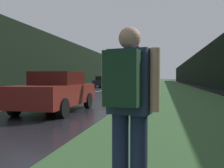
% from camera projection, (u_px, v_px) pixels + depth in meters
% --- Properties ---
extents(grass_verge, '(6.00, 240.00, 0.02)m').
position_uv_depth(grass_verge, '(170.00, 86.00, 39.29)').
color(grass_verge, '#33562D').
rests_on(grass_verge, ground_plane).
extents(lane_stripe_b, '(0.12, 3.00, 0.01)m').
position_uv_depth(lane_stripe_b, '(13.00, 108.00, 10.07)').
color(lane_stripe_b, silver).
rests_on(lane_stripe_b, ground_plane).
extents(lane_stripe_c, '(0.12, 3.00, 0.01)m').
position_uv_depth(lane_stripe_c, '(74.00, 96.00, 16.91)').
color(lane_stripe_c, silver).
rests_on(lane_stripe_c, ground_plane).
extents(lane_stripe_d, '(0.12, 3.00, 0.01)m').
position_uv_depth(lane_stripe_d, '(99.00, 91.00, 23.75)').
color(lane_stripe_d, silver).
rests_on(lane_stripe_d, ground_plane).
extents(lane_stripe_e, '(0.12, 3.00, 0.01)m').
position_uv_depth(lane_stripe_e, '(114.00, 88.00, 30.59)').
color(lane_stripe_e, silver).
rests_on(lane_stripe_e, ground_plane).
extents(lane_stripe_f, '(0.12, 3.00, 0.01)m').
position_uv_depth(lane_stripe_f, '(123.00, 86.00, 37.43)').
color(lane_stripe_f, silver).
rests_on(lane_stripe_f, ground_plane).
extents(treeline_far_side, '(2.00, 140.00, 7.59)m').
position_uv_depth(treeline_far_side, '(87.00, 67.00, 52.73)').
color(treeline_far_side, black).
rests_on(treeline_far_side, ground_plane).
extents(treeline_near_side, '(2.00, 140.00, 6.05)m').
position_uv_depth(treeline_near_side, '(199.00, 70.00, 47.72)').
color(treeline_near_side, black).
rests_on(treeline_near_side, ground_plane).
extents(stop_sign, '(0.68, 0.07, 2.80)m').
position_uv_depth(stop_sign, '(133.00, 68.00, 10.36)').
color(stop_sign, slate).
rests_on(stop_sign, ground_plane).
extents(hitchhiker_with_backpack, '(0.62, 0.49, 1.82)m').
position_uv_depth(hitchhiker_with_backpack, '(128.00, 103.00, 2.41)').
color(hitchhiker_with_backpack, '#1E2847').
rests_on(hitchhiker_with_backpack, ground_plane).
extents(car_passing_near, '(1.96, 4.23, 1.54)m').
position_uv_depth(car_passing_near, '(56.00, 92.00, 9.16)').
color(car_passing_near, maroon).
rests_on(car_passing_near, ground_plane).
extents(car_passing_far, '(2.03, 4.64, 1.47)m').
position_uv_depth(car_passing_far, '(138.00, 81.00, 38.97)').
color(car_passing_far, '#4C514C').
rests_on(car_passing_far, ground_plane).
extents(car_oncoming, '(1.87, 4.72, 1.53)m').
position_uv_depth(car_oncoming, '(103.00, 82.00, 33.91)').
color(car_oncoming, black).
rests_on(car_oncoming, ground_plane).
extents(delivery_truck, '(2.44, 7.93, 3.79)m').
position_uv_depth(delivery_truck, '(134.00, 76.00, 69.93)').
color(delivery_truck, gray).
rests_on(delivery_truck, ground_plane).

